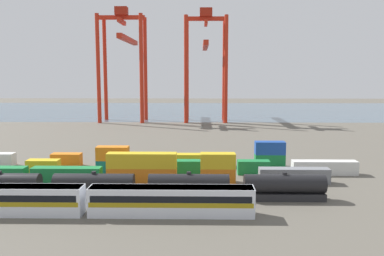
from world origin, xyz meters
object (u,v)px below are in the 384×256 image
passenger_train (86,199)px  freight_tank_row (141,186)px  shipping_container_15 (0,159)px  gantry_crane_central (206,54)px  gantry_crane_west (124,52)px  shipping_container_7 (294,176)px

passenger_train → freight_tank_row: freight_tank_row is taller
shipping_container_15 → passenger_train: bearing=-48.6°
gantry_crane_central → freight_tank_row: bearing=-96.0°
freight_tank_row → gantry_crane_west: (-21.74, 107.35, 25.75)m
gantry_crane_west → freight_tank_row: bearing=-78.6°
passenger_train → gantry_crane_central: gantry_crane_central is taller
gantry_crane_west → shipping_container_15: bearing=-97.2°
freight_tank_row → gantry_crane_central: 110.44m
freight_tank_row → gantry_crane_west: 112.51m
freight_tank_row → shipping_container_7: bearing=21.1°
shipping_container_7 → gantry_crane_west: 111.50m
gantry_crane_west → gantry_crane_central: size_ratio=1.01×
freight_tank_row → gantry_crane_central: gantry_crane_central is taller
passenger_train → shipping_container_7: bearing=28.2°
shipping_container_15 → gantry_crane_central: bearing=62.7°
shipping_container_7 → gantry_crane_central: bearing=98.2°
freight_tank_row → shipping_container_15: freight_tank_row is taller
shipping_container_7 → gantry_crane_central: gantry_crane_central is taller
gantry_crane_west → passenger_train: bearing=-82.4°
passenger_train → freight_tank_row: 9.66m
freight_tank_row → gantry_crane_west: gantry_crane_west is taller
gantry_crane_central → shipping_container_7: bearing=-81.8°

